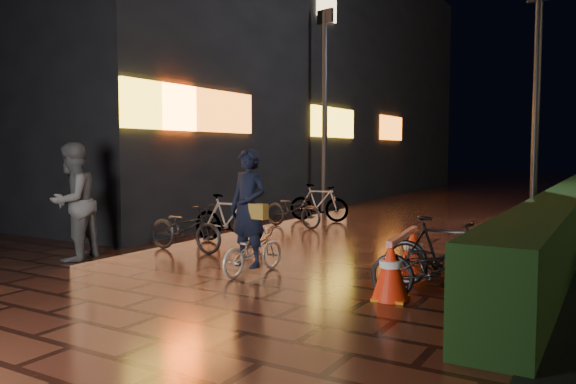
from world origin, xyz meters
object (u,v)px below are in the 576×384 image
Objects in this scene: traffic_barrier at (403,260)px; cart_assembly at (556,228)px; bystander_person at (73,202)px; cyclist at (251,228)px.

cart_assembly is at bearing 65.52° from traffic_barrier.
cart_assembly is (1.48, 3.25, 0.12)m from traffic_barrier.
traffic_barrier is 1.88× the size of cart_assembly.
bystander_person is at bearing -147.33° from cart_assembly.
cart_assembly is at bearing 45.21° from cyclist.
cyclist reaches higher than cart_assembly.
traffic_barrier is at bearing -114.48° from cart_assembly.
cyclist reaches higher than traffic_barrier.
traffic_barrier is at bearing 9.81° from cyclist.
traffic_barrier is at bearing 86.20° from bystander_person.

